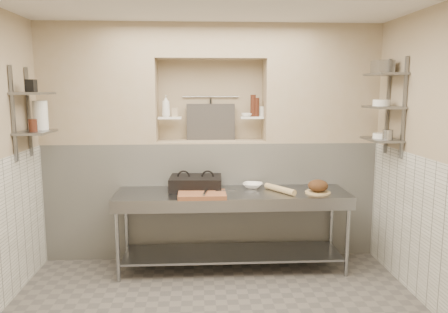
{
  "coord_description": "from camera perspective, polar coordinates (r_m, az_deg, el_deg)",
  "views": [
    {
      "loc": [
        -0.15,
        -3.57,
        2.04
      ],
      "look_at": [
        0.11,
        0.9,
        1.35
      ],
      "focal_mm": 35.0,
      "sensor_mm": 36.0,
      "label": 1
    }
  ],
  "objects": [
    {
      "name": "wall_back",
      "position": [
        5.61,
        -1.76,
        2.19
      ],
      "size": [
        4.0,
        0.1,
        2.8
      ],
      "primitive_type": "cube",
      "color": "tan",
      "rests_on": "ground"
    },
    {
      "name": "wall_front",
      "position": [
        1.7,
        1.92,
        -13.25
      ],
      "size": [
        4.0,
        0.1,
        2.8
      ],
      "primitive_type": "cube",
      "color": "tan",
      "rests_on": "ground"
    },
    {
      "name": "backwall_lower",
      "position": [
        5.49,
        -1.66,
        -5.38
      ],
      "size": [
        4.0,
        0.4,
        1.4
      ],
      "primitive_type": "cube",
      "color": "silver",
      "rests_on": "floor"
    },
    {
      "name": "alcove_sill",
      "position": [
        5.36,
        -1.69,
        2.0
      ],
      "size": [
        1.3,
        0.4,
        0.02
      ],
      "primitive_type": "cube",
      "color": "tan",
      "rests_on": "backwall_lower"
    },
    {
      "name": "backwall_pillar_left",
      "position": [
        5.45,
        -15.97,
        9.05
      ],
      "size": [
        1.35,
        0.4,
        1.4
      ],
      "primitive_type": "cube",
      "color": "tan",
      "rests_on": "backwall_lower"
    },
    {
      "name": "backwall_pillar_right",
      "position": [
        5.52,
        12.34,
        9.18
      ],
      "size": [
        1.35,
        0.4,
        1.4
      ],
      "primitive_type": "cube",
      "color": "tan",
      "rests_on": "backwall_lower"
    },
    {
      "name": "backwall_header",
      "position": [
        5.35,
        -1.75,
        14.75
      ],
      "size": [
        1.3,
        0.4,
        0.4
      ],
      "primitive_type": "cube",
      "color": "tan",
      "rests_on": "backwall_lower"
    },
    {
      "name": "wainscot_right",
      "position": [
        4.37,
        26.63,
        -10.05
      ],
      "size": [
        0.02,
        3.9,
        1.4
      ],
      "primitive_type": "cube",
      "color": "silver",
      "rests_on": "floor"
    },
    {
      "name": "alcove_shelf_left",
      "position": [
        5.34,
        -7.09,
        5.04
      ],
      "size": [
        0.28,
        0.16,
        0.02
      ],
      "primitive_type": "cube",
      "color": "white",
      "rests_on": "backwall_lower"
    },
    {
      "name": "alcove_shelf_right",
      "position": [
        5.37,
        3.66,
        5.1
      ],
      "size": [
        0.28,
        0.16,
        0.02
      ],
      "primitive_type": "cube",
      "color": "white",
      "rests_on": "backwall_lower"
    },
    {
      "name": "utensil_rail",
      "position": [
        5.49,
        -1.77,
        7.81
      ],
      "size": [
        0.7,
        0.02,
        0.02
      ],
      "primitive_type": "cylinder",
      "rotation": [
        0.0,
        1.57,
        0.0
      ],
      "color": "gray",
      "rests_on": "wall_back"
    },
    {
      "name": "hanging_steel",
      "position": [
        5.48,
        -1.75,
        6.03
      ],
      "size": [
        0.02,
        0.02,
        0.3
      ],
      "primitive_type": "cylinder",
      "color": "black",
      "rests_on": "utensil_rail"
    },
    {
      "name": "splash_panel",
      "position": [
        5.44,
        -1.73,
        4.53
      ],
      "size": [
        0.6,
        0.08,
        0.45
      ],
      "primitive_type": "cube",
      "rotation": [
        -0.14,
        0.0,
        0.0
      ],
      "color": "#383330",
      "rests_on": "alcove_sill"
    },
    {
      "name": "shelf_rail_left_a",
      "position": [
        5.16,
        -24.13,
        5.33
      ],
      "size": [
        0.03,
        0.03,
        0.95
      ],
      "primitive_type": "cube",
      "color": "slate",
      "rests_on": "wall_left"
    },
    {
      "name": "shelf_rail_left_b",
      "position": [
        4.79,
        -25.82,
        5.02
      ],
      "size": [
        0.03,
        0.03,
        0.95
      ],
      "primitive_type": "cube",
      "color": "slate",
      "rests_on": "wall_left"
    },
    {
      "name": "wall_shelf_left_lower",
      "position": [
        4.94,
        -23.34,
        2.93
      ],
      "size": [
        0.3,
        0.5,
        0.02
      ],
      "primitive_type": "cube",
      "color": "slate",
      "rests_on": "wall_left"
    },
    {
      "name": "wall_shelf_left_upper",
      "position": [
        4.92,
        -23.62,
        7.57
      ],
      "size": [
        0.3,
        0.5,
        0.03
      ],
      "primitive_type": "cube",
      "color": "slate",
      "rests_on": "wall_left"
    },
    {
      "name": "shelf_rail_right_a",
      "position": [
        5.27,
        20.59,
        6.14
      ],
      "size": [
        0.03,
        0.03,
        1.05
      ],
      "primitive_type": "cube",
      "color": "slate",
      "rests_on": "wall_right"
    },
    {
      "name": "shelf_rail_right_b",
      "position": [
        4.91,
        22.46,
        5.88
      ],
      "size": [
        0.03,
        0.03,
        1.05
      ],
      "primitive_type": "cube",
      "color": "slate",
      "rests_on": "wall_right"
    },
    {
      "name": "wall_shelf_right_lower",
      "position": [
        5.06,
        19.88,
        2.11
      ],
      "size": [
        0.3,
        0.5,
        0.02
      ],
      "primitive_type": "cube",
      "color": "slate",
      "rests_on": "wall_right"
    },
    {
      "name": "wall_shelf_right_mid",
      "position": [
        5.03,
        20.09,
        6.07
      ],
      "size": [
        0.3,
        0.5,
        0.02
      ],
      "primitive_type": "cube",
      "color": "slate",
      "rests_on": "wall_right"
    },
    {
      "name": "wall_shelf_right_upper",
      "position": [
        5.03,
        20.3,
        10.05
      ],
      "size": [
        0.3,
        0.5,
        0.03
      ],
      "primitive_type": "cube",
      "color": "slate",
      "rests_on": "wall_right"
    },
    {
      "name": "prep_table",
      "position": [
        4.97,
        1.09,
        -7.58
      ],
      "size": [
        2.6,
        0.7,
        0.9
      ],
      "color": "gray",
      "rests_on": "floor"
    },
    {
      "name": "panini_press",
      "position": [
        4.99,
        -3.71,
        -3.53
      ],
      "size": [
        0.6,
        0.45,
        0.16
      ],
      "rotation": [
        0.0,
        0.0,
        -0.04
      ],
      "color": "black",
      "rests_on": "prep_table"
    },
    {
      "name": "cutting_board",
      "position": [
        4.7,
        -2.88,
        -5.0
      ],
      "size": [
        0.51,
        0.36,
        0.05
      ],
      "primitive_type": "cube",
      "rotation": [
        0.0,
        0.0,
        0.01
      ],
      "color": "brown",
      "rests_on": "prep_table"
    },
    {
      "name": "knife_blade",
      "position": [
        4.76,
        0.26,
        -4.49
      ],
      "size": [
        0.23,
        0.03,
        0.01
      ],
      "primitive_type": "cube",
      "rotation": [
        0.0,
        0.0,
        0.02
      ],
      "color": "gray",
      "rests_on": "cutting_board"
    },
    {
      "name": "tongs",
      "position": [
        4.68,
        -2.44,
        -4.61
      ],
      "size": [
        0.06,
        0.29,
        0.03
      ],
      "primitive_type": "cylinder",
      "rotation": [
        1.57,
        0.0,
        -0.13
      ],
      "color": "gray",
      "rests_on": "cutting_board"
    },
    {
      "name": "mixing_bowl",
      "position": [
        5.13,
        3.77,
        -3.79
      ],
      "size": [
        0.28,
        0.28,
        0.06
      ],
      "primitive_type": "imported",
      "rotation": [
        0.0,
        0.0,
        -0.27
      ],
      "color": "white",
      "rests_on": "prep_table"
    },
    {
      "name": "rolling_pin",
      "position": [
        4.94,
        7.32,
        -4.26
      ],
      "size": [
        0.3,
        0.42,
        0.07
      ],
      "primitive_type": "cylinder",
      "rotation": [
        1.57,
        0.0,
        0.57
      ],
      "color": "tan",
      "rests_on": "prep_table"
    },
    {
      "name": "bread_board",
      "position": [
        4.98,
        12.15,
        -4.59
      ],
      "size": [
        0.28,
        0.28,
        0.02
      ],
      "primitive_type": "cylinder",
      "color": "tan",
      "rests_on": "prep_table"
    },
    {
      "name": "bread_loaf",
      "position": [
        4.96,
        12.18,
        -3.74
      ],
      "size": [
        0.22,
        0.22,
        0.13
      ],
      "primitive_type": "ellipsoid",
      "color": "#4C2D19",
      "rests_on": "bread_board"
    },
    {
      "name": "bottle_soap",
      "position": [
        5.32,
        -7.6,
        6.57
      ],
      "size": [
        0.13,
        0.13,
        0.26
      ],
      "primitive_type": "imported",
      "rotation": [
        0.0,
        0.0,
        0.4
      ],
      "color": "white",
      "rests_on": "alcove_shelf_left"
    },
    {
      "name": "jar_alcove",
      "position": [
        5.34,
        -6.44,
        5.76
      ],
      "size": [
        0.07,
        0.07,
        0.11
      ],
      "primitive_type": "cube",
      "color": "tan",
      "rests_on": "alcove_shelf_left"
    },
    {
      "name": "bowl_alcove",
      "position": [
        5.35,
        2.97,
        5.46
      ],
      "size": [
        0.15,
        0.15,
        0.04
      ],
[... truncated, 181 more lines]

